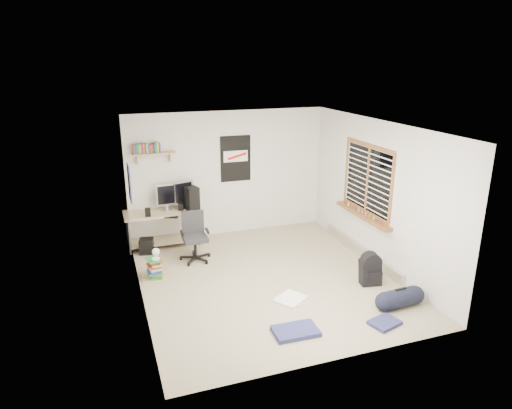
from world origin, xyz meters
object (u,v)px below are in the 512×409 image
object	(u,v)px
duffel_bag	(400,298)
book_stack	(155,269)
desk	(163,227)
backpack	(370,272)
office_chair	(195,235)

from	to	relation	value
duffel_bag	book_stack	xyz separation A→B (m)	(-3.23, 2.11, 0.01)
desk	backpack	size ratio (longest dim) A/B	3.33
book_stack	desk	bearing A→B (deg)	76.01
desk	office_chair	size ratio (longest dim) A/B	1.62
office_chair	book_stack	distance (m)	0.96
backpack	book_stack	size ratio (longest dim) A/B	0.93
office_chair	backpack	size ratio (longest dim) A/B	2.06
desk	book_stack	xyz separation A→B (m)	(-0.34, -1.35, -0.21)
office_chair	duffel_bag	bearing A→B (deg)	-42.74
office_chair	duffel_bag	distance (m)	3.58
office_chair	book_stack	size ratio (longest dim) A/B	1.91
desk	office_chair	distance (m)	1.00
backpack	book_stack	bearing A→B (deg)	167.58
backpack	desk	bearing A→B (deg)	147.09
backpack	duffel_bag	world-z (taller)	same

